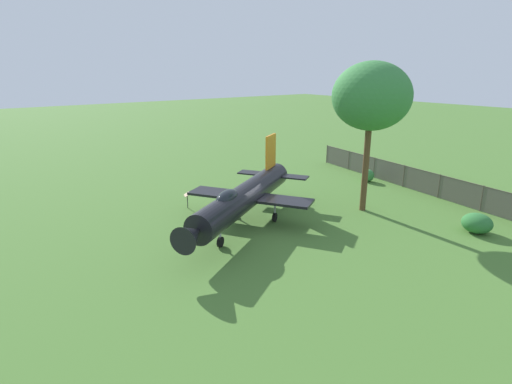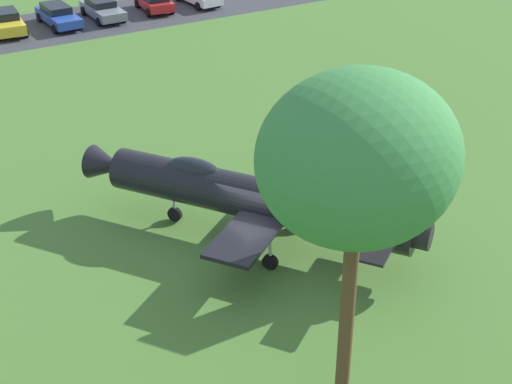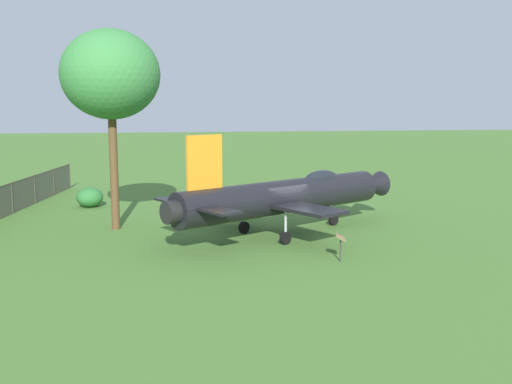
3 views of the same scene
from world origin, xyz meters
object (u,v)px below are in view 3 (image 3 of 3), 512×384
at_px(display_jet, 289,195).
at_px(info_plaque, 341,241).
at_px(shade_tree, 111,75).
at_px(shrub_by_tree, 90,197).

relative_size(display_jet, info_plaque, 11.31).
bearing_deg(shade_tree, info_plaque, 51.22).
height_order(shade_tree, shrub_by_tree, shade_tree).
distance_m(display_jet, shrub_by_tree, 14.23).
height_order(shade_tree, info_plaque, shade_tree).
xyz_separation_m(shade_tree, info_plaque, (7.76, 9.65, -6.93)).
height_order(shrub_by_tree, info_plaque, shrub_by_tree).
distance_m(display_jet, info_plaque, 5.56).
xyz_separation_m(shrub_by_tree, info_plaque, (14.61, 11.82, 0.25)).
relative_size(display_jet, shade_tree, 1.29).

